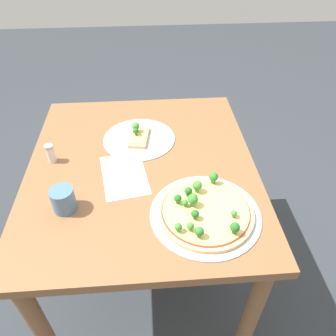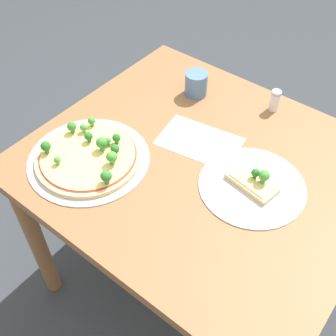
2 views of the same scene
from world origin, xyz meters
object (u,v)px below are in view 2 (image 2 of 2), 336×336
(dining_table, at_px, (200,184))
(pizza_tray_slice, at_px, (253,184))
(pizza_tray_whole, at_px, (89,156))
(condiment_shaker, at_px, (275,101))
(drinking_cup, at_px, (196,84))

(dining_table, relative_size, pizza_tray_slice, 3.28)
(pizza_tray_whole, height_order, condiment_shaker, condiment_shaker)
(pizza_tray_whole, relative_size, condiment_shaker, 4.81)
(pizza_tray_slice, distance_m, condiment_shaker, 0.36)
(dining_table, xyz_separation_m, pizza_tray_slice, (-0.17, -0.01, 0.12))
(drinking_cup, distance_m, condiment_shaker, 0.27)
(dining_table, bearing_deg, drinking_cup, -51.08)
(pizza_tray_whole, height_order, drinking_cup, drinking_cup)
(pizza_tray_slice, relative_size, drinking_cup, 3.61)
(pizza_tray_whole, relative_size, drinking_cup, 4.34)
(pizza_tray_whole, bearing_deg, pizza_tray_slice, -154.13)
(dining_table, bearing_deg, condiment_shaker, -98.04)
(pizza_tray_slice, relative_size, condiment_shaker, 4.00)
(dining_table, relative_size, pizza_tray_whole, 2.73)
(dining_table, height_order, pizza_tray_slice, pizza_tray_slice)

